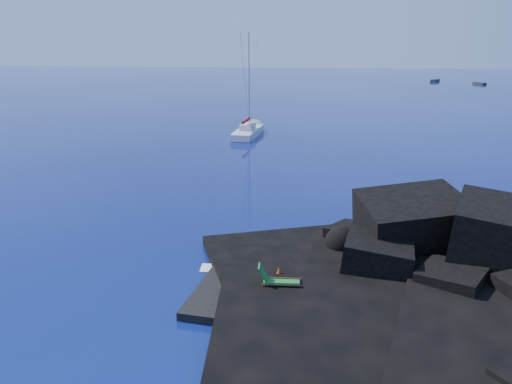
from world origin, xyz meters
The scene contains 11 objects.
ground centered at (0.00, 0.00, 0.00)m, with size 400.00×400.00×0.00m, color #030636.
headland centered at (13.00, 3.00, 0.00)m, with size 24.00×24.00×3.60m, color black, non-canonical shape.
beach centered at (4.50, 0.50, 0.00)m, with size 8.50×6.00×0.70m, color black.
surf_foam centered at (5.00, 5.00, 0.00)m, with size 10.00×8.00×0.06m, color white, non-canonical shape.
sailboat centered at (-3.40, 38.29, 0.00)m, with size 2.32×11.04×11.58m, color silver, non-canonical shape.
deck_chair centered at (3.83, 0.44, 0.95)m, with size 1.74×0.76×1.20m, color #197329, non-canonical shape.
towel centered at (4.26, -0.28, 0.38)m, with size 1.99×0.94×0.05m, color silver.
sunbather centered at (4.26, -0.28, 0.52)m, with size 1.69×0.41×0.23m, color tan, non-canonical shape.
marker_cone centered at (3.62, 1.42, 0.63)m, with size 0.37×0.37×0.57m, color #D0510A.
distant_boat_a centered at (35.11, 127.60, 0.00)m, with size 1.51×4.87×0.65m, color #28282D.
distant_boat_b centered at (44.41, 118.78, 0.00)m, with size 1.22×3.93×0.52m, color black.
Camera 1 is at (5.38, -18.60, 10.42)m, focal length 35.00 mm.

